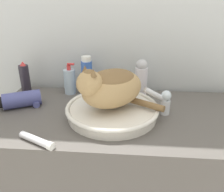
% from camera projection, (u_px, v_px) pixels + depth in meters
% --- Properties ---
extents(wall_back, '(8.00, 0.05, 2.40)m').
position_uv_depth(wall_back, '(130.00, 15.00, 1.23)').
color(wall_back, silver).
rests_on(wall_back, ground_plane).
extents(vanity_counter, '(1.23, 0.58, 0.80)m').
position_uv_depth(vanity_counter, '(124.00, 181.00, 1.24)').
color(vanity_counter, '#56514C').
rests_on(vanity_counter, ground_plane).
extents(sink_basin, '(0.41, 0.41, 0.05)m').
position_uv_depth(sink_basin, '(112.00, 110.00, 1.05)').
color(sink_basin, white).
rests_on(sink_basin, vanity_counter).
extents(cat, '(0.40, 0.34, 0.20)m').
position_uv_depth(cat, '(110.00, 86.00, 1.00)').
color(cat, tan).
rests_on(cat, sink_basin).
extents(faucet, '(0.13, 0.05, 0.14)m').
position_uv_depth(faucet, '(163.00, 101.00, 1.06)').
color(faucet, silver).
rests_on(faucet, vanity_counter).
extents(soap_pump_bottle, '(0.06, 0.06, 0.17)m').
position_uv_depth(soap_pump_bottle, '(70.00, 81.00, 1.28)').
color(soap_pump_bottle, silver).
rests_on(soap_pump_bottle, vanity_counter).
extents(hairspray_can_black, '(0.05, 0.05, 0.17)m').
position_uv_depth(hairspray_can_black, '(25.00, 78.00, 1.29)').
color(hairspray_can_black, '#28232D').
rests_on(hairspray_can_black, vanity_counter).
extents(lotion_bottle_white, '(0.07, 0.07, 0.20)m').
position_uv_depth(lotion_bottle_white, '(141.00, 78.00, 1.24)').
color(lotion_bottle_white, silver).
rests_on(lotion_bottle_white, vanity_counter).
extents(shampoo_bottle_tall, '(0.06, 0.06, 0.21)m').
position_uv_depth(shampoo_bottle_tall, '(87.00, 76.00, 1.26)').
color(shampoo_bottle_tall, '#335BB7').
rests_on(shampoo_bottle_tall, vanity_counter).
extents(cream_tube, '(0.16, 0.10, 0.03)m').
position_uv_depth(cream_tube, '(37.00, 140.00, 0.87)').
color(cream_tube, silver).
rests_on(cream_tube, vanity_counter).
extents(hair_dryer, '(0.20, 0.15, 0.08)m').
position_uv_depth(hair_dryer, '(22.00, 100.00, 1.14)').
color(hair_dryer, '#474C8C').
rests_on(hair_dryer, vanity_counter).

